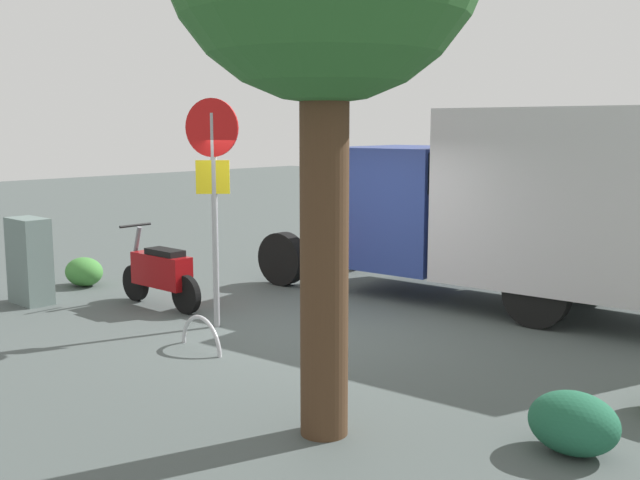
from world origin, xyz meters
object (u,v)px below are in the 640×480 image
box_truck_near (530,200)px  stop_sign (213,177)px  motorcycle (161,273)px  utility_cabinet (30,261)px  bike_rack_hoop (201,350)px

box_truck_near → stop_sign: (2.58, 3.79, 0.41)m
motorcycle → box_truck_near: bearing=-138.6°
utility_cabinet → bike_rack_hoop: bearing=-176.9°
utility_cabinet → bike_rack_hoop: (-3.83, -0.21, -0.66)m
box_truck_near → utility_cabinet: box_truck_near is taller
motorcycle → stop_sign: size_ratio=0.60×
box_truck_near → motorcycle: size_ratio=4.12×
motorcycle → bike_rack_hoop: size_ratio=2.13×
box_truck_near → utility_cabinet: (5.73, 4.80, -0.96)m
utility_cabinet → bike_rack_hoop: size_ratio=1.54×
motorcycle → utility_cabinet: size_ratio=1.38×
stop_sign → bike_rack_hoop: size_ratio=3.57×
utility_cabinet → motorcycle: bearing=-144.8°
utility_cabinet → bike_rack_hoop: 3.89m
motorcycle → stop_sign: 2.11m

